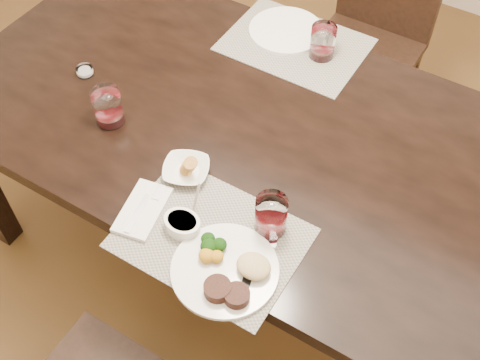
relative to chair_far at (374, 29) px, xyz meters
The scene contains 15 objects.
ground_plane 1.06m from the chair_far, 90.00° to the right, with size 4.50×4.50×0.00m, color #452E16.
dining_table 0.95m from the chair_far, 90.00° to the right, with size 2.00×1.00×0.75m.
chair_far is the anchor object (origin of this frame).
placemat_near 1.35m from the chair_far, 86.55° to the right, with size 0.46×0.34×0.00m, color gray.
placemat_far 0.60m from the chair_far, 100.61° to the right, with size 0.46×0.34×0.00m, color gray.
dinner_plate 1.43m from the chair_far, 82.87° to the right, with size 0.27×0.27×0.05m.
napkin_fork 1.38m from the chair_far, 95.06° to the right, with size 0.13×0.20×0.02m.
steak_knife 1.39m from the chair_far, 80.68° to the right, with size 0.06×0.26×0.01m.
cracker_bowl 1.22m from the chair_far, 94.48° to the right, with size 0.17×0.17×0.06m.
sauce_ramekin 1.37m from the chair_far, 89.88° to the right, with size 0.10×0.15×0.08m.
wine_glass_near 1.28m from the chair_far, 80.98° to the right, with size 0.08×0.08×0.11m.
far_plate 0.58m from the chair_far, 107.76° to the right, with size 0.26×0.26×0.01m, color white.
wine_glass_far 0.62m from the chair_far, 90.02° to the right, with size 0.08×0.08×0.11m.
wine_glass_side 1.24m from the chair_far, 109.65° to the right, with size 0.08×0.08×0.12m.
salt_cellar 1.21m from the chair_far, 120.92° to the right, with size 0.05×0.05×0.02m.
Camera 1 is at (0.58, -1.07, 2.06)m, focal length 45.00 mm.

